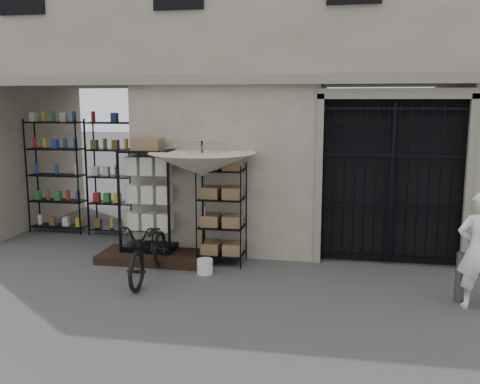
% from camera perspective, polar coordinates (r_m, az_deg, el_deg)
% --- Properties ---
extents(ground, '(80.00, 80.00, 0.00)m').
position_cam_1_polar(ground, '(7.98, 3.89, -11.47)').
color(ground, '#26262A').
rests_on(ground, ground).
extents(main_building, '(14.00, 4.00, 9.00)m').
position_cam_1_polar(main_building, '(11.54, 6.59, 17.71)').
color(main_building, '#A09784').
rests_on(main_building, ground).
extents(shop_recess, '(3.00, 1.70, 3.00)m').
position_cam_1_polar(shop_recess, '(11.59, -16.98, 2.44)').
color(shop_recess, black).
rests_on(shop_recess, ground).
extents(shop_shelving, '(2.70, 0.50, 2.50)m').
position_cam_1_polar(shop_shelving, '(12.08, -16.05, 1.57)').
color(shop_shelving, black).
rests_on(shop_shelving, ground).
extents(iron_gate, '(2.50, 0.21, 3.00)m').
position_cam_1_polar(iron_gate, '(9.81, 15.78, 1.25)').
color(iron_gate, black).
rests_on(iron_gate, ground).
extents(step_platform, '(2.00, 0.90, 0.15)m').
position_cam_1_polar(step_platform, '(9.92, -9.03, -6.85)').
color(step_platform, black).
rests_on(step_platform, ground).
extents(display_cabinet, '(1.05, 0.81, 2.01)m').
position_cam_1_polar(display_cabinet, '(9.93, -9.65, -1.44)').
color(display_cabinet, black).
rests_on(display_cabinet, step_platform).
extents(wire_rack, '(0.94, 0.81, 1.79)m').
position_cam_1_polar(wire_rack, '(9.48, -1.96, -2.49)').
color(wire_rack, black).
rests_on(wire_rack, ground).
extents(market_umbrella, '(2.03, 2.05, 2.65)m').
position_cam_1_polar(market_umbrella, '(9.26, -4.06, 3.63)').
color(market_umbrella, black).
rests_on(market_umbrella, ground).
extents(white_bucket, '(0.34, 0.34, 0.26)m').
position_cam_1_polar(white_bucket, '(9.10, -3.76, -7.92)').
color(white_bucket, silver).
rests_on(white_bucket, ground).
extents(bicycle, '(0.71, 1.03, 1.89)m').
position_cam_1_polar(bicycle, '(9.00, -9.54, -9.09)').
color(bicycle, black).
rests_on(bicycle, ground).
extents(steel_bollard, '(0.16, 0.16, 0.73)m').
position_cam_1_polar(steel_bollard, '(8.43, 22.41, -8.40)').
color(steel_bollard, '#5B5B5F').
rests_on(steel_bollard, ground).
extents(shopkeeper, '(0.72, 1.72, 0.40)m').
position_cam_1_polar(shopkeeper, '(8.39, 23.80, -11.23)').
color(shopkeeper, white).
rests_on(shopkeeper, ground).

